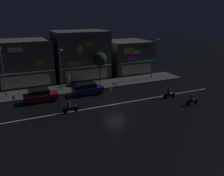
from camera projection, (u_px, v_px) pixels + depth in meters
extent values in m
plane|color=black|center=(116.00, 104.00, 29.72)|extent=(140.00, 140.00, 0.00)
cube|color=beige|center=(116.00, 104.00, 29.72)|extent=(30.25, 0.16, 0.01)
cube|color=#424447|center=(92.00, 85.00, 37.23)|extent=(31.85, 4.67, 0.14)
cube|color=#56514C|center=(80.00, 55.00, 40.91)|extent=(9.02, 6.55, 8.17)
cube|color=white|center=(87.00, 67.00, 38.42)|extent=(8.57, 0.24, 0.12)
cube|color=orange|center=(89.00, 45.00, 37.59)|extent=(1.13, 0.08, 0.56)
cube|color=yellow|center=(80.00, 49.00, 37.14)|extent=(0.92, 0.08, 1.16)
cube|color=orange|center=(73.00, 63.00, 37.32)|extent=(1.66, 0.08, 0.68)
cube|color=beige|center=(87.00, 75.00, 38.87)|extent=(7.21, 0.06, 1.80)
cube|color=#56514C|center=(127.00, 56.00, 45.40)|extent=(7.67, 7.40, 6.03)
cube|color=#33E572|center=(137.00, 62.00, 42.22)|extent=(7.29, 0.24, 0.12)
cube|color=yellow|center=(128.00, 51.00, 40.86)|extent=(1.50, 0.08, 0.90)
cube|color=#D83FD8|center=(132.00, 58.00, 41.62)|extent=(1.88, 0.08, 0.93)
cube|color=white|center=(135.00, 52.00, 41.53)|extent=(1.92, 0.08, 0.54)
cube|color=beige|center=(137.00, 69.00, 42.67)|extent=(6.14, 0.06, 1.80)
cube|color=#56514C|center=(23.00, 62.00, 37.24)|extent=(8.70, 6.48, 7.07)
cube|color=white|center=(26.00, 73.00, 34.62)|extent=(8.26, 0.24, 0.12)
cube|color=orange|center=(40.00, 62.00, 35.12)|extent=(1.08, 0.08, 0.51)
cube|color=white|center=(15.00, 50.00, 33.20)|extent=(1.82, 0.08, 0.57)
cube|color=beige|center=(27.00, 81.00, 35.07)|extent=(6.96, 0.06, 1.80)
cylinder|color=#47494C|center=(3.00, 72.00, 30.83)|extent=(0.16, 0.16, 6.96)
cylinder|color=#47494C|center=(60.00, 69.00, 34.19)|extent=(0.16, 0.16, 6.20)
cube|color=#47494C|center=(60.00, 49.00, 32.67)|extent=(0.10, 1.40, 0.10)
ellipsoid|color=#F9E099|center=(61.00, 50.00, 32.09)|extent=(0.44, 0.32, 0.20)
cylinder|color=#47494C|center=(152.00, 58.00, 40.28)|extent=(0.16, 0.16, 6.97)
cube|color=#47494C|center=(156.00, 39.00, 38.64)|extent=(0.10, 1.40, 0.10)
ellipsoid|color=#F9E099|center=(158.00, 39.00, 38.06)|extent=(0.44, 0.32, 0.20)
cylinder|color=gray|center=(69.00, 81.00, 36.38)|extent=(0.33, 0.33, 1.71)
sphere|color=tan|center=(68.00, 75.00, 36.09)|extent=(0.22, 0.22, 0.22)
cylinder|color=#473323|center=(100.00, 73.00, 38.49)|extent=(0.24, 0.24, 2.88)
sphere|color=#143819|center=(100.00, 59.00, 37.78)|extent=(2.28, 2.28, 2.28)
cube|color=navy|center=(88.00, 90.00, 33.06)|extent=(4.30, 1.78, 0.76)
cube|color=black|center=(86.00, 85.00, 32.77)|extent=(2.58, 1.57, 0.60)
cube|color=#F9F2CC|center=(100.00, 86.00, 34.39)|extent=(0.08, 0.20, 0.12)
cube|color=#F9F2CC|center=(103.00, 88.00, 33.34)|extent=(0.08, 0.20, 0.12)
cylinder|color=black|center=(95.00, 89.00, 34.51)|extent=(0.62, 0.20, 0.62)
cylinder|color=black|center=(100.00, 93.00, 32.97)|extent=(0.62, 0.20, 0.62)
cylinder|color=black|center=(76.00, 92.00, 33.38)|extent=(0.62, 0.20, 0.62)
cylinder|color=black|center=(80.00, 96.00, 31.84)|extent=(0.62, 0.20, 0.62)
cube|color=maroon|center=(41.00, 97.00, 30.38)|extent=(4.30, 1.78, 0.76)
cube|color=black|center=(39.00, 92.00, 30.09)|extent=(2.58, 1.57, 0.60)
cube|color=#F9F2CC|center=(56.00, 92.00, 31.71)|extent=(0.08, 0.20, 0.12)
cube|color=#F9F2CC|center=(58.00, 95.00, 30.66)|extent=(0.08, 0.20, 0.12)
cylinder|color=black|center=(51.00, 96.00, 31.83)|extent=(0.62, 0.20, 0.62)
cylinder|color=black|center=(53.00, 100.00, 30.29)|extent=(0.62, 0.20, 0.62)
cylinder|color=black|center=(29.00, 99.00, 30.70)|extent=(0.62, 0.20, 0.62)
cylinder|color=black|center=(31.00, 103.00, 29.16)|extent=(0.62, 0.20, 0.62)
cylinder|color=black|center=(196.00, 102.00, 29.75)|extent=(0.60, 0.08, 0.60)
cylinder|color=black|center=(188.00, 103.00, 29.24)|extent=(0.60, 0.10, 0.60)
cube|color=black|center=(192.00, 102.00, 29.46)|extent=(1.30, 0.14, 0.20)
ellipsoid|color=red|center=(193.00, 100.00, 29.48)|extent=(0.44, 0.26, 0.24)
cube|color=black|center=(191.00, 101.00, 29.34)|extent=(0.56, 0.22, 0.10)
cylinder|color=slate|center=(196.00, 98.00, 29.57)|extent=(0.03, 0.60, 0.03)
sphere|color=white|center=(197.00, 98.00, 29.63)|extent=(0.14, 0.14, 0.14)
cylinder|color=#334766|center=(192.00, 98.00, 29.24)|extent=(0.32, 0.32, 0.70)
sphere|color=#333338|center=(192.00, 94.00, 29.10)|extent=(0.22, 0.22, 0.22)
cylinder|color=black|center=(76.00, 109.00, 27.44)|extent=(0.60, 0.08, 0.60)
cylinder|color=black|center=(65.00, 111.00, 26.93)|extent=(0.60, 0.10, 0.60)
cube|color=black|center=(70.00, 109.00, 27.15)|extent=(1.30, 0.14, 0.20)
ellipsoid|color=black|center=(72.00, 107.00, 27.17)|extent=(0.44, 0.26, 0.24)
cube|color=black|center=(69.00, 108.00, 27.03)|extent=(0.56, 0.22, 0.10)
cylinder|color=slate|center=(75.00, 105.00, 27.26)|extent=(0.03, 0.60, 0.03)
sphere|color=white|center=(76.00, 105.00, 27.32)|extent=(0.14, 0.14, 0.14)
cylinder|color=brown|center=(69.00, 105.00, 26.93)|extent=(0.32, 0.32, 0.70)
sphere|color=#333338|center=(69.00, 101.00, 26.79)|extent=(0.22, 0.22, 0.22)
cylinder|color=black|center=(173.00, 95.00, 32.04)|extent=(0.60, 0.08, 0.60)
cylinder|color=black|center=(165.00, 97.00, 31.52)|extent=(0.60, 0.10, 0.60)
cube|color=black|center=(169.00, 95.00, 31.75)|extent=(1.30, 0.14, 0.20)
ellipsoid|color=#B2B7BC|center=(171.00, 93.00, 31.76)|extent=(0.44, 0.26, 0.24)
cube|color=black|center=(168.00, 94.00, 31.62)|extent=(0.56, 0.22, 0.10)
cylinder|color=slate|center=(173.00, 91.00, 31.85)|extent=(0.03, 0.60, 0.03)
sphere|color=white|center=(174.00, 92.00, 31.92)|extent=(0.14, 0.14, 0.14)
cylinder|color=#334766|center=(169.00, 92.00, 31.52)|extent=(0.32, 0.32, 0.70)
sphere|color=#333338|center=(169.00, 88.00, 31.38)|extent=(0.22, 0.22, 0.22)
cone|color=orange|center=(110.00, 89.00, 34.95)|extent=(0.36, 0.36, 0.55)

